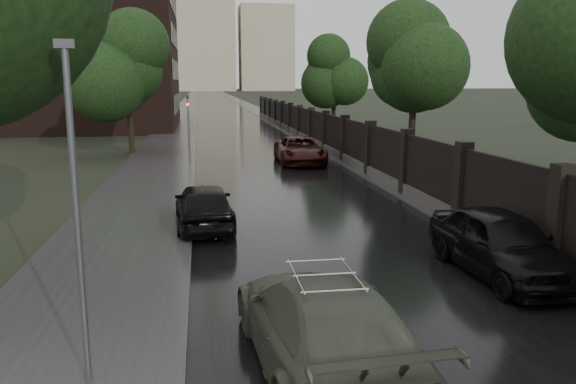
{
  "coord_description": "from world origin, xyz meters",
  "views": [
    {
      "loc": [
        -3.62,
        -6.6,
        4.54
      ],
      "look_at": [
        -1.24,
        8.74,
        1.5
      ],
      "focal_mm": 35.0,
      "sensor_mm": 36.0,
      "label": 1
    }
  ],
  "objects_px": {
    "tree_right_c": "(334,77)",
    "traffic_light": "(188,122)",
    "lamp_post": "(77,217)",
    "hatchback_left": "(204,206)",
    "car_right_near": "(501,243)",
    "tree_right_b": "(414,74)",
    "volga_sedan": "(324,325)",
    "car_right_far": "(300,150)",
    "tree_left_far": "(128,71)"
  },
  "relations": [
    {
      "from": "tree_left_far",
      "to": "tree_right_b",
      "type": "height_order",
      "value": "tree_left_far"
    },
    {
      "from": "tree_left_far",
      "to": "hatchback_left",
      "type": "distance_m",
      "value": 20.24
    },
    {
      "from": "volga_sedan",
      "to": "hatchback_left",
      "type": "distance_m",
      "value": 9.45
    },
    {
      "from": "tree_left_far",
      "to": "tree_right_b",
      "type": "distance_m",
      "value": 17.45
    },
    {
      "from": "car_right_near",
      "to": "volga_sedan",
      "type": "bearing_deg",
      "value": -146.04
    },
    {
      "from": "tree_right_b",
      "to": "car_right_near",
      "type": "height_order",
      "value": "tree_right_b"
    },
    {
      "from": "tree_right_c",
      "to": "car_right_near",
      "type": "relative_size",
      "value": 1.5
    },
    {
      "from": "tree_left_far",
      "to": "tree_right_b",
      "type": "relative_size",
      "value": 1.05
    },
    {
      "from": "tree_left_far",
      "to": "volga_sedan",
      "type": "relative_size",
      "value": 1.37
    },
    {
      "from": "tree_left_far",
      "to": "tree_right_c",
      "type": "relative_size",
      "value": 1.05
    },
    {
      "from": "tree_right_b",
      "to": "traffic_light",
      "type": "relative_size",
      "value": 1.75
    },
    {
      "from": "car_right_near",
      "to": "tree_right_b",
      "type": "bearing_deg",
      "value": 73.53
    },
    {
      "from": "tree_right_b",
      "to": "traffic_light",
      "type": "distance_m",
      "value": 12.44
    },
    {
      "from": "lamp_post",
      "to": "car_right_far",
      "type": "relative_size",
      "value": 0.94
    },
    {
      "from": "hatchback_left",
      "to": "car_right_near",
      "type": "height_order",
      "value": "car_right_near"
    },
    {
      "from": "lamp_post",
      "to": "car_right_near",
      "type": "bearing_deg",
      "value": 23.39
    },
    {
      "from": "tree_left_far",
      "to": "tree_right_c",
      "type": "height_order",
      "value": "tree_left_far"
    },
    {
      "from": "tree_right_b",
      "to": "volga_sedan",
      "type": "bearing_deg",
      "value": -114.39
    },
    {
      "from": "volga_sedan",
      "to": "lamp_post",
      "type": "bearing_deg",
      "value": -4.29
    },
    {
      "from": "tree_right_c",
      "to": "car_right_far",
      "type": "height_order",
      "value": "tree_right_c"
    },
    {
      "from": "tree_left_far",
      "to": "car_right_near",
      "type": "height_order",
      "value": "tree_left_far"
    },
    {
      "from": "lamp_post",
      "to": "hatchback_left",
      "type": "bearing_deg",
      "value": 79.01
    },
    {
      "from": "volga_sedan",
      "to": "car_right_near",
      "type": "distance_m",
      "value": 6.38
    },
    {
      "from": "volga_sedan",
      "to": "tree_right_c",
      "type": "bearing_deg",
      "value": -107.65
    },
    {
      "from": "hatchback_left",
      "to": "lamp_post",
      "type": "bearing_deg",
      "value": 75.94
    },
    {
      "from": "tree_right_c",
      "to": "traffic_light",
      "type": "distance_m",
      "value": 19.26
    },
    {
      "from": "tree_right_c",
      "to": "car_right_far",
      "type": "bearing_deg",
      "value": -109.99
    },
    {
      "from": "lamp_post",
      "to": "traffic_light",
      "type": "distance_m",
      "value": 23.52
    },
    {
      "from": "tree_right_b",
      "to": "car_right_near",
      "type": "relative_size",
      "value": 1.5
    },
    {
      "from": "tree_right_c",
      "to": "hatchback_left",
      "type": "relative_size",
      "value": 1.61
    },
    {
      "from": "tree_right_b",
      "to": "volga_sedan",
      "type": "xyz_separation_m",
      "value": [
        -9.3,
        -20.51,
        -4.16
      ]
    },
    {
      "from": "tree_right_b",
      "to": "volga_sedan",
      "type": "height_order",
      "value": "tree_right_b"
    },
    {
      "from": "traffic_light",
      "to": "car_right_near",
      "type": "distance_m",
      "value": 21.2
    },
    {
      "from": "traffic_light",
      "to": "car_right_far",
      "type": "relative_size",
      "value": 0.73
    },
    {
      "from": "lamp_post",
      "to": "traffic_light",
      "type": "height_order",
      "value": "lamp_post"
    },
    {
      "from": "car_right_near",
      "to": "car_right_far",
      "type": "distance_m",
      "value": 19.36
    },
    {
      "from": "tree_left_far",
      "to": "hatchback_left",
      "type": "xyz_separation_m",
      "value": [
        4.4,
        -19.23,
        -4.5
      ]
    },
    {
      "from": "tree_right_c",
      "to": "traffic_light",
      "type": "relative_size",
      "value": 1.75
    },
    {
      "from": "tree_left_far",
      "to": "volga_sedan",
      "type": "xyz_separation_m",
      "value": [
        6.2,
        -28.51,
        -4.46
      ]
    },
    {
      "from": "traffic_light",
      "to": "volga_sedan",
      "type": "distance_m",
      "value": 23.7
    },
    {
      "from": "car_right_near",
      "to": "car_right_far",
      "type": "height_order",
      "value": "car_right_near"
    },
    {
      "from": "volga_sedan",
      "to": "car_right_near",
      "type": "bearing_deg",
      "value": -147.63
    },
    {
      "from": "tree_right_b",
      "to": "car_right_near",
      "type": "distance_m",
      "value": 17.73
    },
    {
      "from": "tree_right_c",
      "to": "lamp_post",
      "type": "distance_m",
      "value": 40.67
    },
    {
      "from": "lamp_post",
      "to": "volga_sedan",
      "type": "bearing_deg",
      "value": -0.21
    },
    {
      "from": "tree_right_c",
      "to": "car_right_far",
      "type": "distance_m",
      "value": 16.94
    },
    {
      "from": "lamp_post",
      "to": "volga_sedan",
      "type": "distance_m",
      "value": 4.06
    },
    {
      "from": "tree_right_c",
      "to": "lamp_post",
      "type": "height_order",
      "value": "tree_right_c"
    },
    {
      "from": "lamp_post",
      "to": "tree_right_c",
      "type": "bearing_deg",
      "value": 71.48
    },
    {
      "from": "tree_right_b",
      "to": "car_right_far",
      "type": "xyz_separation_m",
      "value": [
        -5.61,
        2.58,
        -4.19
      ]
    }
  ]
}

